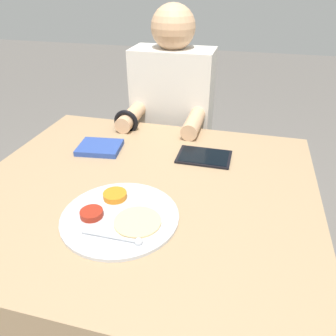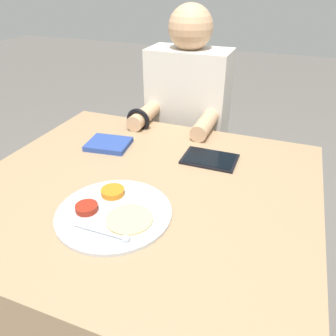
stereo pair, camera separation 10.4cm
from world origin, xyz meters
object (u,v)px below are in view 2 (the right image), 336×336
person_diner (187,140)px  thali_tray (113,212)px  red_notebook (109,144)px  tablet_device (210,159)px

person_diner → thali_tray: bearing=-86.4°
red_notebook → tablet_device: size_ratio=0.90×
red_notebook → person_diner: (0.18, 0.47, -0.16)m
thali_tray → tablet_device: thali_tray is taller
red_notebook → tablet_device: 0.41m
thali_tray → red_notebook: size_ratio=1.87×
thali_tray → tablet_device: 0.44m
thali_tray → person_diner: bearing=93.6°
thali_tray → red_notebook: 0.43m
tablet_device → person_diner: bearing=117.8°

